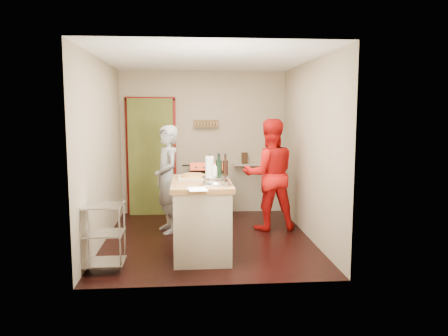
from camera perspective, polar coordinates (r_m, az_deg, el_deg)
The scene contains 10 objects.
floor at distance 6.54m, azimuth -2.10°, elevation -9.21°, with size 3.50×3.50×0.00m, color black.
back_wall at distance 8.08m, azimuth -7.24°, elevation 2.09°, with size 3.00×0.44×2.60m.
left_wall at distance 6.40m, azimuth -15.70°, elevation 2.04°, with size 0.04×3.50×2.60m, color gray.
right_wall at distance 6.53m, azimuth 11.12°, elevation 2.27°, with size 0.04×3.50×2.60m, color gray.
ceiling at distance 6.31m, azimuth -2.22°, elevation 14.15°, with size 3.00×3.50×0.02m, color white.
stove at distance 7.82m, azimuth -2.23°, elevation -3.08°, with size 0.60×0.63×1.00m.
wire_shelving at distance 5.35m, azimuth -15.50°, elevation -8.33°, with size 0.48×0.40×0.80m.
island at distance 5.77m, azimuth -2.92°, elevation -6.21°, with size 0.77×1.44×1.28m.
person_stripe at distance 6.77m, azimuth -7.40°, elevation -1.48°, with size 0.61×0.40×1.66m, color silver.
person_red at distance 6.93m, azimuth 5.97°, elevation -0.86°, with size 0.85×0.66×1.75m, color #BA0E0C.
Camera 1 is at (-0.27, -6.26, 1.85)m, focal length 35.00 mm.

